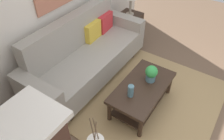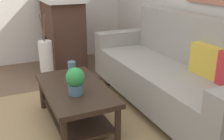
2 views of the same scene
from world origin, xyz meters
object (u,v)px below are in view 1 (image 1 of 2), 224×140
object	(u,v)px
couch	(86,56)
throw_pillow_crimson	(105,22)
side_table	(129,26)
potted_plant_tabletop	(151,73)
coffee_table	(142,91)
tabletop_vase	(131,91)
throw_pillow_mustard	(93,31)

from	to	relation	value
couch	throw_pillow_crimson	bearing A→B (deg)	9.39
side_table	potted_plant_tabletop	bearing A→B (deg)	-140.12
throw_pillow_crimson	potted_plant_tabletop	world-z (taller)	throw_pillow_crimson
coffee_table	tabletop_vase	size ratio (longest dim) A/B	6.02
couch	throw_pillow_crimson	xyz separation A→B (m)	(0.75, 0.12, 0.25)
throw_pillow_mustard	throw_pillow_crimson	world-z (taller)	same
throw_pillow_crimson	tabletop_vase	size ratio (longest dim) A/B	1.97
couch	potted_plant_tabletop	xyz separation A→B (m)	(0.07, -1.17, 0.14)
couch	potted_plant_tabletop	bearing A→B (deg)	-86.39
side_table	throw_pillow_crimson	bearing A→B (deg)	171.88
throw_pillow_crimson	potted_plant_tabletop	xyz separation A→B (m)	(-0.68, -1.29, -0.11)
coffee_table	potted_plant_tabletop	xyz separation A→B (m)	(0.17, -0.04, 0.26)
couch	potted_plant_tabletop	world-z (taller)	couch
throw_pillow_crimson	tabletop_vase	world-z (taller)	throw_pillow_crimson
couch	throw_pillow_crimson	distance (m)	0.80
throw_pillow_mustard	side_table	distance (m)	1.19
tabletop_vase	potted_plant_tabletop	distance (m)	0.44
throw_pillow_mustard	coffee_table	bearing A→B (deg)	-110.58
throw_pillow_mustard	potted_plant_tabletop	world-z (taller)	throw_pillow_mustard
tabletop_vase	potted_plant_tabletop	bearing A→B (deg)	-12.07
throw_pillow_crimson	throw_pillow_mustard	bearing A→B (deg)	180.00
throw_pillow_mustard	potted_plant_tabletop	distance (m)	1.33
couch	coffee_table	distance (m)	1.14
couch	coffee_table	xyz separation A→B (m)	(-0.09, -1.13, -0.12)
couch	side_table	xyz separation A→B (m)	(1.49, 0.02, -0.15)
throw_pillow_crimson	side_table	bearing A→B (deg)	-8.12
couch	throw_pillow_mustard	xyz separation A→B (m)	(0.38, 0.12, 0.25)
side_table	coffee_table	bearing A→B (deg)	-144.08
side_table	tabletop_vase	bearing A→B (deg)	-149.31
potted_plant_tabletop	side_table	distance (m)	1.87
throw_pillow_mustard	side_table	xyz separation A→B (m)	(1.11, -0.11, -0.40)
throw_pillow_crimson	side_table	world-z (taller)	throw_pillow_crimson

